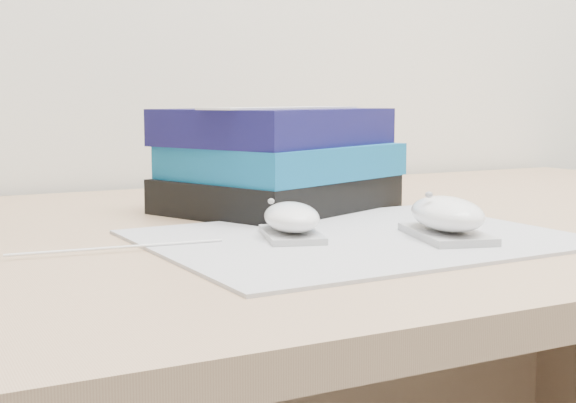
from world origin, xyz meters
TOP-DOWN VIEW (x-y plane):
  - mousepad at (0.02, 1.45)m, footprint 0.41×0.33m
  - mouse_rear at (-0.04, 1.47)m, footprint 0.08×0.11m
  - mouse_front at (0.09, 1.40)m, footprint 0.09×0.12m
  - usb_cable at (-0.21, 1.49)m, footprint 0.19×0.02m
  - book_stack at (0.05, 1.67)m, footprint 0.31×0.29m

SIDE VIEW (x-z plane):
  - mousepad at x=0.02m, z-range 0.73..0.73m
  - usb_cable at x=-0.21m, z-range 0.73..0.74m
  - mouse_rear at x=-0.04m, z-range 0.73..0.77m
  - mouse_front at x=0.09m, z-range 0.73..0.78m
  - book_stack at x=0.05m, z-range 0.73..0.85m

